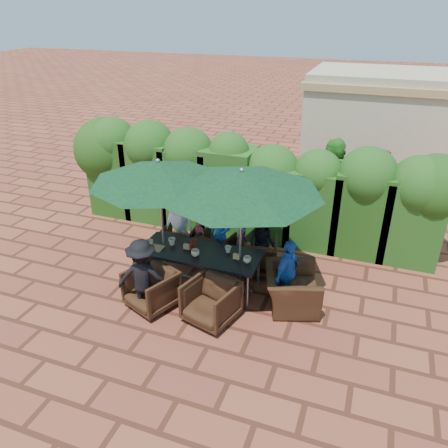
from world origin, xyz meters
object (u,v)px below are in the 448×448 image
(chair_near_right, at_px, (211,300))
(chair_end_right, at_px, (292,283))
(umbrella_right, at_px, (241,182))
(chair_far_right, at_px, (258,254))
(umbrella_left, at_px, (159,172))
(dining_table, at_px, (200,255))
(chair_near_left, at_px, (151,287))
(chair_far_left, at_px, (179,239))
(chair_far_mid, at_px, (215,245))

(chair_near_right, bearing_deg, chair_end_right, 51.99)
(umbrella_right, xyz_separation_m, chair_end_right, (0.99, -0.07, -1.75))
(chair_far_right, bearing_deg, umbrella_left, 16.42)
(dining_table, relative_size, chair_near_left, 2.86)
(chair_far_left, relative_size, chair_far_right, 0.90)
(dining_table, height_order, umbrella_left, umbrella_left)
(dining_table, bearing_deg, chair_near_left, -122.71)
(umbrella_right, bearing_deg, dining_table, -174.49)
(dining_table, xyz_separation_m, chair_end_right, (1.75, 0.01, -0.21))
(chair_far_mid, xyz_separation_m, chair_near_right, (0.64, -1.85, 0.06))
(umbrella_left, distance_m, chair_far_right, 2.60)
(umbrella_left, xyz_separation_m, chair_far_left, (-0.13, 0.93, -1.86))
(chair_far_left, distance_m, chair_near_left, 1.87)
(chair_far_left, bearing_deg, dining_table, 129.92)
(umbrella_left, bearing_deg, umbrella_right, 1.55)
(chair_far_right, xyz_separation_m, chair_end_right, (0.88, -0.89, 0.08))
(chair_far_left, height_order, chair_end_right, chair_end_right)
(umbrella_right, xyz_separation_m, chair_far_left, (-1.66, 0.89, -1.86))
(dining_table, distance_m, umbrella_right, 1.72)
(chair_far_right, bearing_deg, chair_near_left, 39.71)
(chair_far_left, height_order, chair_far_right, chair_far_right)
(umbrella_right, bearing_deg, umbrella_left, -178.45)
(chair_far_right, distance_m, chair_end_right, 1.25)
(chair_far_left, height_order, chair_near_right, chair_near_right)
(chair_far_left, bearing_deg, umbrella_left, 94.79)
(chair_end_right, bearing_deg, chair_far_left, 52.30)
(umbrella_left, relative_size, chair_far_mid, 3.57)
(chair_near_right, bearing_deg, dining_table, 138.29)
(umbrella_left, bearing_deg, chair_far_right, 27.76)
(chair_far_mid, relative_size, chair_end_right, 0.65)
(chair_near_left, distance_m, chair_end_right, 2.49)
(dining_table, xyz_separation_m, chair_far_mid, (-0.08, 0.98, -0.33))
(umbrella_right, height_order, chair_near_right, umbrella_right)
(chair_near_left, bearing_deg, chair_far_left, 122.70)
(umbrella_right, bearing_deg, chair_near_left, -144.15)
(chair_far_right, height_order, chair_end_right, chair_end_right)
(dining_table, xyz_separation_m, chair_far_left, (-0.90, 0.96, -0.33))
(umbrella_right, relative_size, chair_far_mid, 4.06)
(chair_near_right, height_order, chair_end_right, chair_end_right)
(chair_far_mid, distance_m, chair_end_right, 2.07)
(umbrella_left, xyz_separation_m, chair_end_right, (2.52, -0.03, -1.75))
(chair_near_left, bearing_deg, chair_near_right, 23.26)
(chair_near_left, bearing_deg, chair_end_right, 43.61)
(chair_far_mid, relative_size, chair_far_right, 0.90)
(chair_near_left, bearing_deg, chair_far_mid, 97.77)
(dining_table, height_order, chair_far_mid, dining_table)
(chair_far_right, bearing_deg, dining_table, 34.44)
(chair_far_left, xyz_separation_m, chair_far_right, (1.77, -0.06, 0.04))
(dining_table, distance_m, chair_far_left, 1.35)
(chair_far_left, xyz_separation_m, chair_far_mid, (0.82, 0.02, -0.00))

